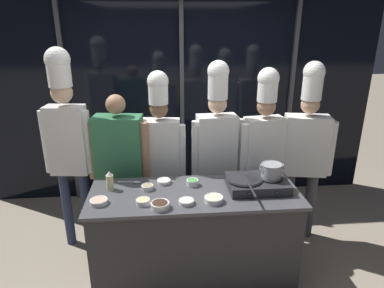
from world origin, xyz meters
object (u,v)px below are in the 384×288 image
object	(u,v)px
frying_pan	(244,177)
person_guest	(120,159)
prep_bowl_noodles	(214,199)
stock_pot	(271,170)
chef_line	(217,142)
prep_bowl_garlic	(164,181)
chef_pastry	(264,145)
prep_bowl_ginger	(143,201)
chef_apprentice	(306,144)
prep_bowl_mushrooms	(147,187)
prep_bowl_soy_glaze	(160,205)
portable_stove	(257,183)
prep_bowl_scallions	(192,182)
chef_head	(67,132)
prep_bowl_onion	(186,201)
squeeze_bottle_oil	(110,181)
prep_bowl_shrimp	(99,201)
chef_sous	(160,147)
serving_spoon_slotted	(133,182)

from	to	relation	value
frying_pan	person_guest	bearing A→B (deg)	153.24
frying_pan	prep_bowl_noodles	bearing A→B (deg)	-145.86
stock_pot	chef_line	distance (m)	0.71
prep_bowl_garlic	chef_pastry	bearing A→B (deg)	19.57
stock_pot	prep_bowl_ginger	world-z (taller)	stock_pot
person_guest	chef_apprentice	world-z (taller)	chef_apprentice
prep_bowl_garlic	chef_pastry	xyz separation A→B (m)	(1.01, 0.36, 0.19)
prep_bowl_mushrooms	prep_bowl_soy_glaze	bearing A→B (deg)	-71.58
person_guest	portable_stove	bearing A→B (deg)	163.55
prep_bowl_scallions	prep_bowl_soy_glaze	world-z (taller)	prep_bowl_scallions
prep_bowl_ginger	chef_head	world-z (taller)	chef_head
prep_bowl_onion	squeeze_bottle_oil	bearing A→B (deg)	154.56
prep_bowl_ginger	prep_bowl_shrimp	world-z (taller)	prep_bowl_ginger
prep_bowl_garlic	chef_apprentice	bearing A→B (deg)	14.33
prep_bowl_mushrooms	prep_bowl_noodles	xyz separation A→B (m)	(0.54, -0.27, 0.00)
prep_bowl_garlic	squeeze_bottle_oil	bearing A→B (deg)	-170.19
chef_head	stock_pot	bearing A→B (deg)	167.93
frying_pan	stock_pot	world-z (taller)	stock_pot
prep_bowl_scallions	person_guest	bearing A→B (deg)	146.23
squeeze_bottle_oil	chef_head	size ratio (longest dim) A/B	0.08
prep_bowl_soy_glaze	prep_bowl_noodles	xyz separation A→B (m)	(0.43, 0.06, -0.00)
chef_sous	chef_apprentice	xyz separation A→B (m)	(1.48, -0.07, 0.01)
prep_bowl_garlic	chef_pastry	distance (m)	1.09
serving_spoon_slotted	chef_line	distance (m)	0.94
stock_pot	prep_bowl_mushrooms	distance (m)	1.08
stock_pot	person_guest	distance (m)	1.47
frying_pan	chef_sous	bearing A→B (deg)	139.38
prep_bowl_soy_glaze	chef_line	xyz separation A→B (m)	(0.58, 0.86, 0.20)
stock_pot	serving_spoon_slotted	bearing A→B (deg)	170.61
prep_bowl_noodles	prep_bowl_ginger	bearing A→B (deg)	178.54
portable_stove	chef_line	size ratio (longest dim) A/B	0.27
prep_bowl_noodles	chef_line	distance (m)	0.84
frying_pan	serving_spoon_slotted	world-z (taller)	frying_pan
prep_bowl_noodles	chef_apprentice	distance (m)	1.30
prep_bowl_ginger	chef_pastry	distance (m)	1.39
frying_pan	chef_pastry	size ratio (longest dim) A/B	0.29
serving_spoon_slotted	chef_head	distance (m)	0.83
prep_bowl_noodles	prep_bowl_garlic	size ratio (longest dim) A/B	1.24
prep_bowl_noodles	stock_pot	bearing A→B (deg)	21.18
chef_sous	prep_bowl_mushrooms	bearing A→B (deg)	84.55
stock_pot	prep_bowl_shrimp	bearing A→B (deg)	-174.02
prep_bowl_soy_glaze	prep_bowl_garlic	size ratio (longest dim) A/B	1.20
portable_stove	chef_apprentice	bearing A→B (deg)	40.02
prep_bowl_onion	prep_bowl_noodles	size ratio (longest dim) A/B	0.81
prep_bowl_soy_glaze	chef_head	size ratio (longest dim) A/B	0.07
prep_bowl_mushrooms	chef_apprentice	world-z (taller)	chef_apprentice
prep_bowl_shrimp	chef_sous	world-z (taller)	chef_sous
stock_pot	prep_bowl_ginger	xyz separation A→B (m)	(-1.10, -0.19, -0.14)
prep_bowl_shrimp	chef_head	distance (m)	0.91
prep_bowl_garlic	chef_sous	distance (m)	0.47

